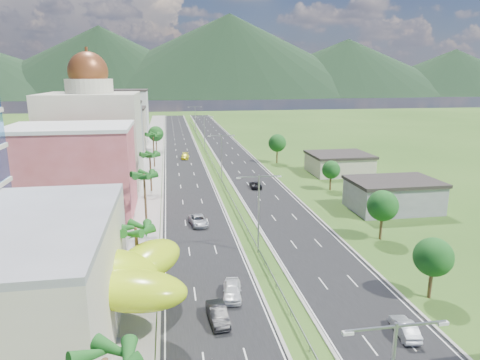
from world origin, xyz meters
TOP-DOWN VIEW (x-y plane):
  - ground at (0.00, 0.00)m, footprint 500.00×500.00m
  - road_left at (-7.50, 90.00)m, footprint 11.00×260.00m
  - road_right at (7.50, 90.00)m, footprint 11.00×260.00m
  - sidewalk_left at (-17.00, 90.00)m, footprint 7.00×260.00m
  - median_guardrail at (0.00, 71.99)m, footprint 0.10×216.06m
  - streetlight_median_b at (0.00, 10.00)m, footprint 6.04×0.25m
  - streetlight_median_c at (0.00, 50.00)m, footprint 6.04×0.25m
  - streetlight_median_d at (0.00, 95.00)m, footprint 6.04×0.25m
  - streetlight_median_e at (0.00, 140.00)m, footprint 6.04×0.25m
  - lime_canopy at (-20.00, -4.00)m, footprint 18.00×15.00m
  - pink_shophouse at (-28.00, 32.00)m, footprint 20.00×15.00m
  - domed_building at (-28.00, 55.00)m, footprint 20.00×20.00m
  - midrise_grey at (-27.00, 80.00)m, footprint 16.00×15.00m
  - midrise_beige at (-27.00, 102.00)m, footprint 16.00×15.00m
  - midrise_white at (-27.00, 125.00)m, footprint 16.00×15.00m
  - shed_near at (28.00, 25.00)m, footprint 15.00×10.00m
  - shed_far at (30.00, 55.00)m, footprint 14.00×12.00m
  - palm_tree_b at (-15.50, 2.00)m, footprint 3.60×3.60m
  - palm_tree_c at (-15.50, 22.00)m, footprint 3.60×3.60m
  - palm_tree_d at (-15.50, 45.00)m, footprint 3.60×3.60m
  - palm_tree_e at (-15.50, 70.00)m, footprint 3.60×3.60m
  - leafy_tree_lfar at (-15.50, 95.00)m, footprint 4.90×4.90m
  - leafy_tree_ra at (16.00, -5.00)m, footprint 4.20×4.20m
  - leafy_tree_rb at (19.00, 12.00)m, footprint 4.55×4.55m
  - leafy_tree_rc at (22.00, 40.00)m, footprint 3.85×3.85m
  - leafy_tree_rd at (18.00, 70.00)m, footprint 4.90×4.90m
  - mountain_ridge at (60.00, 450.00)m, footprint 860.00×140.00m
  - car_white_near_left at (-5.32, -1.38)m, footprint 2.63×5.12m
  - car_dark_left at (-7.44, -5.86)m, footprint 2.11×4.94m
  - car_silver_mid_left at (-7.29, 22.60)m, footprint 3.34×5.79m
  - car_yellow_far_left at (-6.99, 80.12)m, footprint 2.60×5.40m
  - car_silver_right at (9.58, -11.02)m, footprint 2.10×4.58m
  - car_dark_far_right at (6.65, 44.32)m, footprint 2.50×5.02m

SIDE VIEW (x-z plane):
  - ground at x=0.00m, z-range 0.00..0.00m
  - mountain_ridge at x=60.00m, z-range -45.00..45.00m
  - road_left at x=-7.50m, z-range 0.00..0.04m
  - road_right at x=7.50m, z-range 0.00..0.04m
  - sidewalk_left at x=-17.00m, z-range 0.00..0.12m
  - median_guardrail at x=0.00m, z-range 0.24..1.00m
  - car_dark_far_right at x=6.65m, z-range 0.04..1.41m
  - car_silver_right at x=9.58m, z-range 0.04..1.49m
  - car_yellow_far_left at x=-6.99m, z-range 0.04..1.56m
  - car_silver_mid_left at x=-7.29m, z-range 0.04..1.56m
  - car_dark_left at x=-7.44m, z-range 0.04..1.62m
  - car_white_near_left at x=-5.32m, z-range 0.04..1.71m
  - shed_far at x=30.00m, z-range 0.00..4.40m
  - shed_near at x=28.00m, z-range 0.00..5.00m
  - leafy_tree_rc at x=22.00m, z-range 1.21..7.54m
  - leafy_tree_ra at x=16.00m, z-range 1.33..8.23m
  - lime_canopy at x=-20.00m, z-range 1.29..8.69m
  - leafy_tree_rb at x=19.00m, z-range 1.44..8.92m
  - leafy_tree_lfar at x=-15.50m, z-range 1.55..9.60m
  - leafy_tree_rd at x=18.00m, z-range 1.55..9.60m
  - midrise_beige at x=-27.00m, z-range 0.00..13.00m
  - streetlight_median_b at x=0.00m, z-range 1.25..12.25m
  - streetlight_median_c at x=0.00m, z-range 1.25..12.25m
  - streetlight_median_d at x=0.00m, z-range 1.25..12.25m
  - streetlight_median_e at x=0.00m, z-range 1.25..12.25m
  - palm_tree_b at x=-15.50m, z-range 3.01..11.11m
  - pink_shophouse at x=-28.00m, z-range 0.00..15.00m
  - palm_tree_d at x=-15.50m, z-range 3.24..11.84m
  - midrise_grey at x=-27.00m, z-range 0.00..16.00m
  - palm_tree_e at x=-15.50m, z-range 3.61..13.01m
  - palm_tree_c at x=-15.50m, z-range 3.70..13.30m
  - midrise_white at x=-27.00m, z-range 0.00..18.00m
  - domed_building at x=-28.00m, z-range -3.00..25.70m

